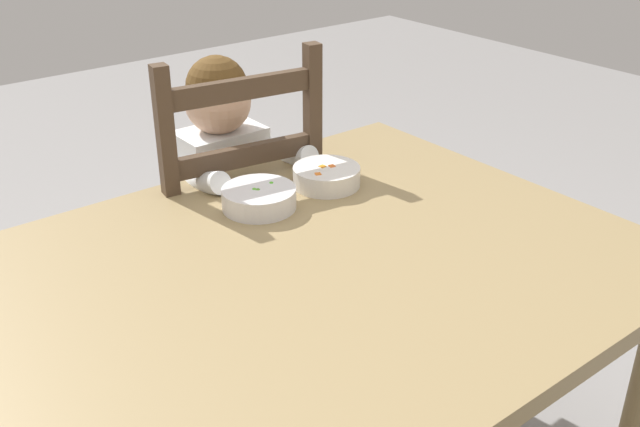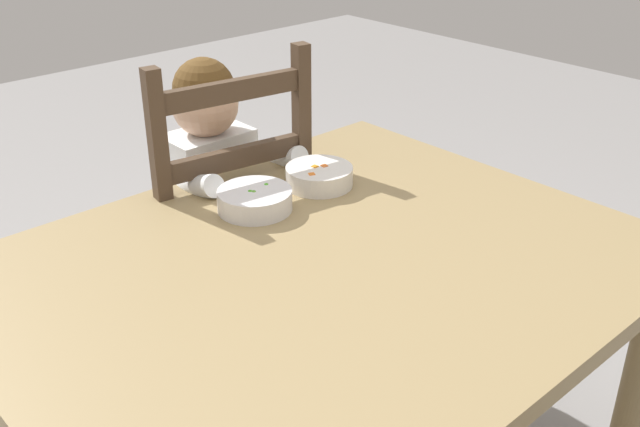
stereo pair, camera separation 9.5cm
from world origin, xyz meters
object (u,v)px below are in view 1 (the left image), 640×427
(dining_table, at_px, (317,299))
(child_figure, at_px, (228,181))
(dining_chair, at_px, (228,236))
(bowl_of_peas, at_px, (259,197))
(spoon, at_px, (304,186))
(bowl_of_carrots, at_px, (327,176))

(dining_table, bearing_deg, child_figure, 75.89)
(dining_chair, distance_m, bowl_of_peas, 0.40)
(dining_chair, relative_size, spoon, 8.37)
(bowl_of_carrots, height_order, spoon, bowl_of_carrots)
(dining_table, distance_m, spoon, 0.36)
(bowl_of_peas, height_order, bowl_of_carrots, bowl_of_peas)
(dining_table, relative_size, bowl_of_peas, 7.62)
(dining_chair, distance_m, bowl_of_carrots, 0.40)
(bowl_of_peas, relative_size, bowl_of_carrots, 1.04)
(bowl_of_carrots, bearing_deg, spoon, 155.33)
(child_figure, distance_m, bowl_of_peas, 0.32)
(dining_table, xyz_separation_m, spoon, (0.19, 0.29, 0.09))
(child_figure, bearing_deg, spoon, -80.12)
(bowl_of_peas, bearing_deg, dining_table, -99.24)
(bowl_of_peas, bearing_deg, spoon, 9.07)
(spoon, bearing_deg, bowl_of_carrots, -24.67)
(spoon, bearing_deg, bowl_of_peas, -170.93)
(dining_table, relative_size, child_figure, 1.32)
(bowl_of_peas, distance_m, spoon, 0.15)
(dining_table, xyz_separation_m, child_figure, (0.14, 0.56, 0.03))
(dining_chair, xyz_separation_m, bowl_of_peas, (-0.09, -0.30, 0.25))
(bowl_of_peas, xyz_separation_m, spoon, (0.14, 0.02, -0.02))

